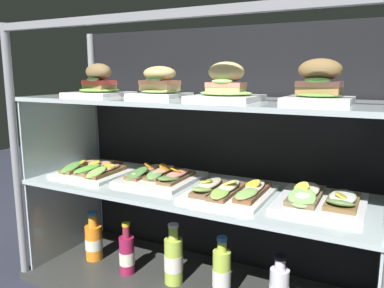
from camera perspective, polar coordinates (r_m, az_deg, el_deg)
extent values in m
cube|color=#363734|center=(1.50, 0.00, -20.68)|extent=(1.28, 0.46, 0.04)
cylinder|color=gray|center=(1.56, -24.83, -2.04)|extent=(0.03, 0.03, 0.97)
cylinder|color=gray|center=(1.85, -14.26, 0.47)|extent=(0.03, 0.03, 0.97)
cube|color=gray|center=(1.11, -5.42, 18.57)|extent=(1.25, 0.02, 0.02)
cube|color=black|center=(1.52, 3.93, -0.68)|extent=(1.22, 0.01, 0.93)
cube|color=silver|center=(1.75, -18.13, -9.49)|extent=(0.01, 0.40, 0.35)
cube|color=silver|center=(1.28, 26.10, -17.73)|extent=(0.01, 0.40, 0.35)
cube|color=silver|center=(1.35, 0.00, -6.80)|extent=(1.23, 0.42, 0.02)
cube|color=silver|center=(1.67, -18.79, 1.49)|extent=(0.01, 0.40, 0.29)
cube|color=silver|center=(1.29, 0.00, 6.45)|extent=(1.23, 0.42, 0.02)
cube|color=white|center=(1.53, -13.64, 7.31)|extent=(0.21, 0.21, 0.01)
ellipsoid|color=#77AA42|center=(1.53, -13.66, 7.84)|extent=(0.16, 0.14, 0.02)
cube|color=olive|center=(1.53, -13.68, 8.25)|extent=(0.13, 0.10, 0.02)
cube|color=#C63E35|center=(1.53, -13.71, 8.91)|extent=(0.14, 0.10, 0.02)
ellipsoid|color=#64A255|center=(1.50, -14.56, 9.32)|extent=(0.08, 0.04, 0.02)
ellipsoid|color=brown|center=(1.53, -13.77, 10.42)|extent=(0.14, 0.10, 0.06)
cube|color=white|center=(1.38, -4.82, 7.29)|extent=(0.18, 0.18, 0.01)
ellipsoid|color=#9ABF63|center=(1.38, -4.83, 7.87)|extent=(0.14, 0.12, 0.01)
cube|color=#D1BB72|center=(1.38, -4.84, 8.38)|extent=(0.13, 0.09, 0.02)
cube|color=#E58B68|center=(1.38, -4.85, 9.14)|extent=(0.14, 0.10, 0.02)
ellipsoid|color=#4F8245|center=(1.35, -5.68, 9.58)|extent=(0.08, 0.04, 0.01)
ellipsoid|color=tan|center=(1.38, -4.87, 10.48)|extent=(0.14, 0.10, 0.05)
cube|color=white|center=(1.20, 5.07, 6.86)|extent=(0.20, 0.20, 0.02)
ellipsoid|color=#9CD264|center=(1.20, 5.08, 7.59)|extent=(0.16, 0.14, 0.01)
cube|color=#D8BE7D|center=(1.20, 5.09, 8.05)|extent=(0.11, 0.08, 0.02)
cube|color=#E47C69|center=(1.20, 5.10, 8.80)|extent=(0.12, 0.08, 0.01)
ellipsoid|color=#8DD669|center=(1.17, 4.50, 9.32)|extent=(0.07, 0.03, 0.01)
ellipsoid|color=tan|center=(1.20, 5.13, 10.66)|extent=(0.12, 0.08, 0.06)
cube|color=white|center=(1.16, 18.30, 6.25)|extent=(0.19, 0.19, 0.02)
ellipsoid|color=#67A942|center=(1.16, 18.35, 6.98)|extent=(0.13, 0.11, 0.01)
cube|color=olive|center=(1.16, 18.38, 7.56)|extent=(0.12, 0.08, 0.02)
cube|color=tan|center=(1.16, 18.43, 8.48)|extent=(0.12, 0.08, 0.02)
ellipsoid|color=#6DB755|center=(1.12, 18.21, 9.07)|extent=(0.07, 0.03, 0.02)
ellipsoid|color=brown|center=(1.15, 18.55, 10.45)|extent=(0.13, 0.08, 0.06)
cube|color=white|center=(1.58, -13.80, -4.01)|extent=(0.25, 0.28, 0.01)
cube|color=brown|center=(1.61, -16.07, -3.33)|extent=(0.06, 0.20, 0.01)
ellipsoid|color=#599840|center=(1.57, -17.58, -3.32)|extent=(0.05, 0.10, 0.04)
ellipsoid|color=#E0987F|center=(1.61, -16.09, -2.87)|extent=(0.05, 0.16, 0.01)
cylinder|color=yellow|center=(1.59, -16.29, -2.66)|extent=(0.06, 0.06, 0.02)
cube|color=brown|center=(1.57, -13.67, -3.51)|extent=(0.06, 0.23, 0.02)
ellipsoid|color=#64B23E|center=(1.52, -15.36, -3.54)|extent=(0.08, 0.12, 0.03)
ellipsoid|color=#EDA184|center=(1.57, -13.69, -3.02)|extent=(0.05, 0.18, 0.01)
cylinder|color=yellow|center=(1.56, -14.40, -2.82)|extent=(0.07, 0.07, 0.02)
cube|color=brown|center=(1.51, -12.62, -4.07)|extent=(0.06, 0.19, 0.01)
ellipsoid|color=#8CC759|center=(1.47, -14.07, -4.07)|extent=(0.06, 0.10, 0.04)
ellipsoid|color=#DE9683|center=(1.51, -12.64, -3.59)|extent=(0.05, 0.15, 0.01)
cylinder|color=yellow|center=(1.51, -12.26, -3.21)|extent=(0.05, 0.05, 0.01)
cube|color=white|center=(1.43, -4.60, -5.14)|extent=(0.25, 0.28, 0.01)
cube|color=brown|center=(1.47, -6.78, -4.24)|extent=(0.06, 0.22, 0.01)
ellipsoid|color=#50833F|center=(1.42, -8.27, -4.40)|extent=(0.07, 0.12, 0.05)
ellipsoid|color=#E89F86|center=(1.47, -6.79, -3.77)|extent=(0.05, 0.17, 0.02)
cylinder|color=orange|center=(1.48, -6.36, -3.25)|extent=(0.06, 0.06, 0.03)
cube|color=brown|center=(1.44, -4.38, -4.47)|extent=(0.06, 0.19, 0.01)
ellipsoid|color=#699C54|center=(1.40, -5.59, -4.52)|extent=(0.07, 0.10, 0.03)
ellipsoid|color=#DE9F86|center=(1.44, -4.38, -3.91)|extent=(0.05, 0.15, 0.02)
cylinder|color=orange|center=(1.43, -4.15, -3.48)|extent=(0.04, 0.04, 0.03)
cube|color=brown|center=(1.39, -2.24, -5.03)|extent=(0.06, 0.19, 0.01)
ellipsoid|color=#6A924B|center=(1.34, -3.46, -5.15)|extent=(0.07, 0.11, 0.03)
ellipsoid|color=#EF9581|center=(1.39, -2.25, -4.46)|extent=(0.05, 0.15, 0.02)
cylinder|color=orange|center=(1.39, -2.38, -3.94)|extent=(0.06, 0.06, 0.02)
cube|color=white|center=(1.27, 5.66, -7.33)|extent=(0.25, 0.28, 0.01)
cube|color=brown|center=(1.26, 2.68, -6.67)|extent=(0.06, 0.19, 0.01)
ellipsoid|color=#95BC5F|center=(1.21, 1.53, -6.79)|extent=(0.06, 0.10, 0.04)
ellipsoid|color=beige|center=(1.26, 2.69, -5.95)|extent=(0.05, 0.15, 0.02)
cylinder|color=yellow|center=(1.24, 2.15, -5.57)|extent=(0.05, 0.05, 0.01)
cube|color=brown|center=(1.24, 5.35, -7.02)|extent=(0.06, 0.21, 0.01)
ellipsoid|color=#93C44F|center=(1.18, 4.19, -7.29)|extent=(0.06, 0.11, 0.02)
ellipsoid|color=white|center=(1.24, 5.36, -6.38)|extent=(0.05, 0.17, 0.02)
cylinder|color=yellow|center=(1.24, 5.69, -5.88)|extent=(0.06, 0.06, 0.03)
cube|color=brown|center=(1.24, 9.17, -7.05)|extent=(0.06, 0.23, 0.01)
ellipsoid|color=#92C560|center=(1.18, 8.15, -7.34)|extent=(0.07, 0.12, 0.02)
ellipsoid|color=white|center=(1.24, 9.18, -6.44)|extent=(0.05, 0.18, 0.01)
cylinder|color=yellow|center=(1.24, 9.06, -5.93)|extent=(0.07, 0.07, 0.02)
cube|color=white|center=(1.24, 18.65, -8.28)|extent=(0.25, 0.28, 0.01)
cube|color=brown|center=(1.24, 16.66, -7.36)|extent=(0.09, 0.22, 0.02)
ellipsoid|color=#8CCC69|center=(1.17, 16.09, -7.62)|extent=(0.09, 0.12, 0.04)
ellipsoid|color=#F6EECC|center=(1.23, 16.70, -6.59)|extent=(0.07, 0.17, 0.02)
cylinder|color=yellow|center=(1.21, 15.99, -6.31)|extent=(0.06, 0.06, 0.03)
cube|color=brown|center=(1.22, 21.55, -7.96)|extent=(0.09, 0.19, 0.01)
ellipsoid|color=#789F56|center=(1.17, 21.30, -8.18)|extent=(0.09, 0.10, 0.04)
ellipsoid|color=silver|center=(1.22, 21.59, -7.32)|extent=(0.07, 0.15, 0.02)
cylinder|color=#EED54A|center=(1.19, 21.39, -7.19)|extent=(0.04, 0.04, 0.02)
cylinder|color=orange|center=(1.68, -14.43, -14.03)|extent=(0.07, 0.07, 0.14)
cylinder|color=silver|center=(1.68, -14.42, -14.16)|extent=(0.07, 0.07, 0.05)
cylinder|color=orange|center=(1.64, -14.58, -11.00)|extent=(0.04, 0.04, 0.05)
cylinder|color=#2773B5|center=(1.63, -14.63, -10.02)|extent=(0.04, 0.04, 0.01)
cylinder|color=#9F1C48|center=(1.55, -9.69, -16.03)|extent=(0.06, 0.06, 0.15)
cylinder|color=#F1E5CD|center=(1.55, -9.68, -16.38)|extent=(0.06, 0.06, 0.05)
cylinder|color=maroon|center=(1.51, -9.80, -12.78)|extent=(0.03, 0.03, 0.05)
cylinder|color=gold|center=(1.50, -9.84, -11.74)|extent=(0.03, 0.03, 0.01)
cylinder|color=#B3D049|center=(1.46, -2.77, -17.04)|extent=(0.07, 0.07, 0.17)
cylinder|color=white|center=(1.46, -2.77, -17.22)|extent=(0.07, 0.07, 0.06)
cylinder|color=#BDD84E|center=(1.42, -2.81, -13.15)|extent=(0.03, 0.03, 0.05)
cylinder|color=silver|center=(1.40, -2.82, -12.05)|extent=(0.04, 0.04, 0.01)
cylinder|color=#B6D64A|center=(1.37, 4.43, -18.90)|extent=(0.06, 0.06, 0.17)
cylinder|color=white|center=(1.38, 4.42, -19.23)|extent=(0.06, 0.06, 0.06)
cylinder|color=#BDD145|center=(1.33, 4.50, -14.95)|extent=(0.03, 0.03, 0.04)
cylinder|color=#316DB1|center=(1.32, 4.51, -13.93)|extent=(0.04, 0.04, 0.01)
cylinder|color=white|center=(1.31, 13.02, -17.08)|extent=(0.03, 0.03, 0.04)
cylinder|color=black|center=(1.30, 13.06, -16.15)|extent=(0.04, 0.04, 0.01)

